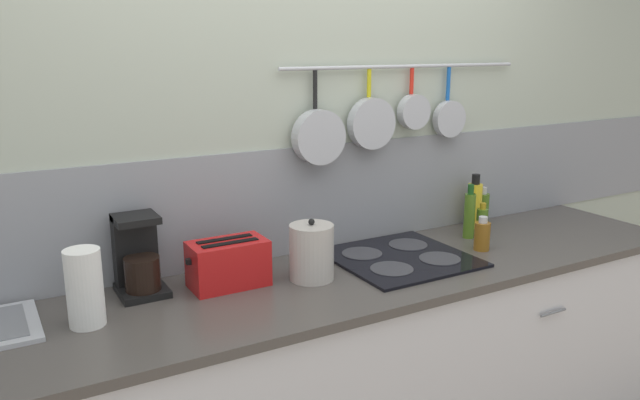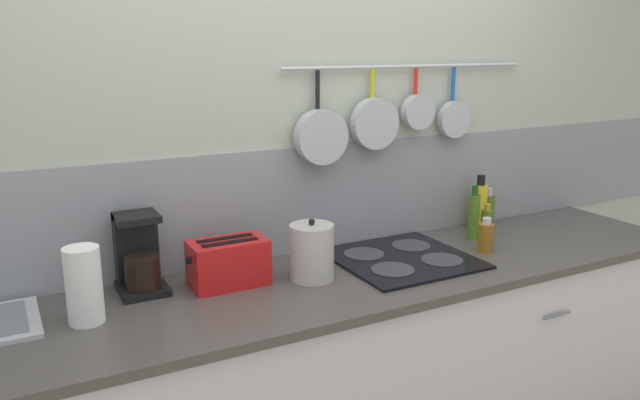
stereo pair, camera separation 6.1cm
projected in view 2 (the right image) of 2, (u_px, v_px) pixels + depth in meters
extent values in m
cube|color=#B2BCA8|center=(302.00, 166.00, 2.59)|extent=(7.20, 0.06, 2.60)
cube|color=gray|center=(302.00, 199.00, 2.62)|extent=(7.20, 0.07, 0.45)
cylinder|color=#B7BABF|center=(411.00, 66.00, 2.67)|extent=(1.23, 0.02, 0.02)
cylinder|color=black|center=(318.00, 90.00, 2.48)|extent=(0.02, 0.02, 0.15)
cylinder|color=#B7BABF|center=(321.00, 137.00, 2.50)|extent=(0.22, 0.06, 0.22)
cylinder|color=gold|center=(372.00, 83.00, 2.60)|extent=(0.02, 0.02, 0.12)
cylinder|color=#B7BABF|center=(375.00, 124.00, 2.62)|extent=(0.22, 0.05, 0.22)
cylinder|color=red|center=(416.00, 81.00, 2.70)|extent=(0.02, 0.02, 0.11)
cylinder|color=#B7BABF|center=(418.00, 112.00, 2.71)|extent=(0.15, 0.05, 0.15)
cylinder|color=#1959B2|center=(453.00, 84.00, 2.80)|extent=(0.02, 0.02, 0.15)
cylinder|color=#B7BABF|center=(454.00, 119.00, 2.82)|extent=(0.17, 0.04, 0.17)
cube|color=silver|center=(345.00, 392.00, 2.47)|extent=(3.15, 0.62, 0.90)
cylinder|color=slate|center=(557.00, 315.00, 2.49)|extent=(0.14, 0.01, 0.01)
cube|color=#4C4742|center=(346.00, 281.00, 2.36)|extent=(3.19, 0.66, 0.03)
cylinder|color=white|center=(84.00, 285.00, 1.94)|extent=(0.11, 0.11, 0.25)
cube|color=black|center=(143.00, 288.00, 2.21)|extent=(0.16, 0.19, 0.02)
cube|color=black|center=(136.00, 249.00, 2.23)|extent=(0.15, 0.07, 0.28)
cylinder|color=black|center=(143.00, 272.00, 2.17)|extent=(0.12, 0.12, 0.12)
cube|color=black|center=(136.00, 218.00, 2.16)|extent=(0.15, 0.14, 0.02)
cube|color=red|center=(228.00, 263.00, 2.26)|extent=(0.28, 0.16, 0.17)
cube|color=black|center=(230.00, 242.00, 2.21)|extent=(0.21, 0.03, 0.00)
cube|color=black|center=(225.00, 238.00, 2.26)|extent=(0.21, 0.03, 0.00)
cube|color=black|center=(188.00, 260.00, 2.18)|extent=(0.02, 0.02, 0.02)
cylinder|color=beige|center=(312.00, 252.00, 2.31)|extent=(0.17, 0.17, 0.21)
sphere|color=black|center=(312.00, 222.00, 2.28)|extent=(0.02, 0.02, 0.02)
cube|color=black|center=(402.00, 258.00, 2.54)|extent=(0.53, 0.52, 0.01)
cylinder|color=#38383D|center=(393.00, 269.00, 2.39)|extent=(0.17, 0.17, 0.00)
cylinder|color=#38383D|center=(442.00, 260.00, 2.50)|extent=(0.17, 0.17, 0.00)
cylinder|color=#38383D|center=(364.00, 254.00, 2.57)|extent=(0.17, 0.17, 0.00)
cylinder|color=#38383D|center=(411.00, 245.00, 2.68)|extent=(0.17, 0.17, 0.00)
cylinder|color=#8C5919|center=(486.00, 238.00, 2.63)|extent=(0.07, 0.07, 0.12)
cylinder|color=beige|center=(487.00, 221.00, 2.61)|extent=(0.04, 0.04, 0.03)
cylinder|color=#4C721E|center=(474.00, 217.00, 2.79)|extent=(0.05, 0.05, 0.20)
cylinder|color=#194C19|center=(475.00, 190.00, 2.76)|extent=(0.03, 0.03, 0.04)
cylinder|color=#4C721E|center=(486.00, 224.00, 2.81)|extent=(0.05, 0.05, 0.13)
cylinder|color=#B28C19|center=(488.00, 207.00, 2.79)|extent=(0.03, 0.03, 0.03)
cylinder|color=yellow|center=(479.00, 207.00, 2.94)|extent=(0.07, 0.07, 0.21)
cylinder|color=black|center=(481.00, 180.00, 2.91)|extent=(0.04, 0.04, 0.05)
cylinder|color=#4C721E|center=(487.00, 210.00, 3.01)|extent=(0.07, 0.07, 0.15)
cylinder|color=beige|center=(489.00, 192.00, 2.99)|extent=(0.04, 0.04, 0.03)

